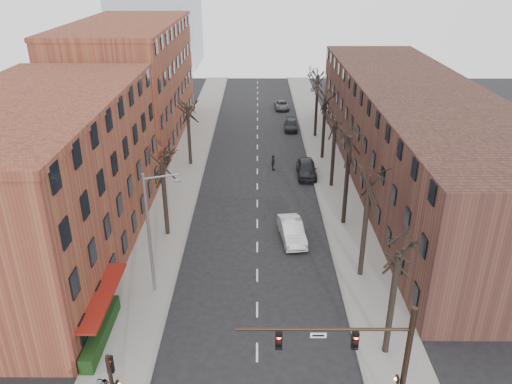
{
  "coord_description": "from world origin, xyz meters",
  "views": [
    {
      "loc": [
        0.01,
        -18.84,
        21.16
      ],
      "look_at": [
        -0.11,
        18.03,
        4.0
      ],
      "focal_mm": 35.0,
      "sensor_mm": 36.0,
      "label": 1
    }
  ],
  "objects_px": {
    "parked_car_mid": "(291,125)",
    "bicycle": "(109,384)",
    "silver_sedan": "(292,231)",
    "parked_car_near": "(307,168)"
  },
  "relations": [
    {
      "from": "parked_car_near",
      "to": "parked_car_mid",
      "type": "height_order",
      "value": "parked_car_near"
    },
    {
      "from": "parked_car_near",
      "to": "bicycle",
      "type": "xyz_separation_m",
      "value": [
        -13.2,
        -29.83,
        -0.26
      ]
    },
    {
      "from": "parked_car_near",
      "to": "parked_car_mid",
      "type": "relative_size",
      "value": 1.14
    },
    {
      "from": "silver_sedan",
      "to": "parked_car_mid",
      "type": "xyz_separation_m",
      "value": [
        1.71,
        29.78,
        -0.18
      ]
    },
    {
      "from": "parked_car_near",
      "to": "bicycle",
      "type": "relative_size",
      "value": 2.97
    },
    {
      "from": "silver_sedan",
      "to": "parked_car_near",
      "type": "bearing_deg",
      "value": 72.93
    },
    {
      "from": "silver_sedan",
      "to": "bicycle",
      "type": "height_order",
      "value": "silver_sedan"
    },
    {
      "from": "parked_car_mid",
      "to": "bicycle",
      "type": "bearing_deg",
      "value": -102.57
    },
    {
      "from": "parked_car_mid",
      "to": "parked_car_near",
      "type": "bearing_deg",
      "value": -84.88
    },
    {
      "from": "parked_car_near",
      "to": "parked_car_mid",
      "type": "xyz_separation_m",
      "value": [
        -0.72,
        16.22,
        -0.22
      ]
    }
  ]
}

